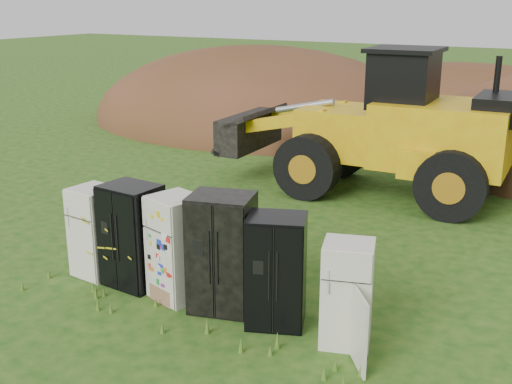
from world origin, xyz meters
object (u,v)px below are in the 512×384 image
Objects in this scene: fridge_black_side at (132,236)px; fridge_dark_mid at (222,253)px; fridge_leftmost at (96,232)px; fridge_sticker at (177,248)px; fridge_black_right at (276,271)px; fridge_open_door at (347,294)px; wheel_loader at (365,121)px.

fridge_black_side is 0.94× the size of fridge_dark_mid.
fridge_leftmost is at bearing -175.19° from fridge_black_side.
fridge_sticker is 1.02× the size of fridge_black_right.
fridge_leftmost is at bearing 162.56° from fridge_open_door.
wheel_loader reaches higher than fridge_sticker.
fridge_leftmost is 0.85m from fridge_black_side.
fridge_dark_mid reaches higher than fridge_black_right.
fridge_open_door is at bearing -22.13° from fridge_black_right.
fridge_open_door is (4.83, -0.03, -0.04)m from fridge_leftmost.
fridge_black_side is at bearing 164.82° from fridge_dark_mid.
fridge_black_right is 1.16m from fridge_open_door.
fridge_black_side reaches higher than fridge_black_right.
fridge_dark_mid is at bearing 162.01° from fridge_open_door.
fridge_sticker is 0.23× the size of wheel_loader.
fridge_sticker is 1.14× the size of fridge_open_door.
fridge_dark_mid is at bearing -89.17° from wheel_loader.
fridge_open_door is at bearing 15.91° from fridge_sticker.
fridge_black_right is 0.23× the size of wheel_loader.
fridge_black_side reaches higher than fridge_sticker.
fridge_black_right is (1.84, 0.01, -0.01)m from fridge_sticker.
fridge_leftmost is 2.69m from fridge_dark_mid.
fridge_sticker is at bearing 159.27° from fridge_black_right.
fridge_sticker reaches higher than fridge_open_door.
fridge_leftmost is at bearing -164.90° from fridge_sticker.
fridge_black_right reaches higher than fridge_leftmost.
wheel_loader is (-1.39, 7.36, 0.97)m from fridge_black_right.
fridge_leftmost is 7.76m from wheel_loader.
fridge_sticker is at bearing 166.95° from fridge_dark_mid.
wheel_loader reaches higher than fridge_open_door.
fridge_sticker is at bearing -95.83° from wheel_loader.
fridge_black_right is at bearing 16.45° from fridge_sticker.
fridge_black_side is at bearing 158.44° from fridge_black_right.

